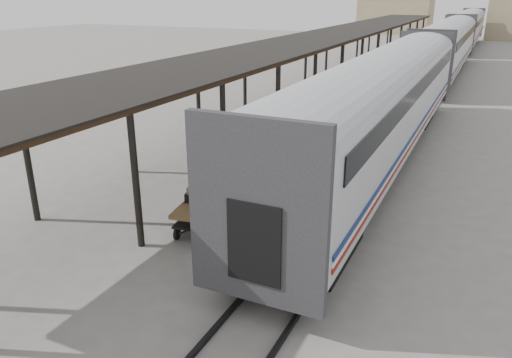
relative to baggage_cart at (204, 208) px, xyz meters
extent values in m
plane|color=slate|center=(0.29, 0.21, -0.65)|extent=(160.00, 160.00, 0.00)
cube|color=silver|center=(3.49, 8.21, 1.95)|extent=(3.00, 24.00, 2.90)
cube|color=#28282B|center=(3.49, -3.69, 1.95)|extent=(3.04, 0.22, 3.50)
cube|color=black|center=(1.97, 8.21, 2.85)|extent=(0.04, 22.08, 0.65)
cube|color=black|center=(3.49, 8.21, 0.25)|extent=(2.55, 23.04, 0.50)
cube|color=silver|center=(3.49, 34.21, 1.95)|extent=(3.00, 24.00, 2.90)
cube|color=#28282B|center=(3.49, 22.31, 1.95)|extent=(3.04, 0.22, 3.50)
cube|color=black|center=(1.97, 34.21, 2.85)|extent=(0.04, 22.08, 0.65)
cube|color=black|center=(3.49, 34.21, 0.25)|extent=(2.55, 23.04, 0.50)
cube|color=silver|center=(3.49, 60.21, 1.95)|extent=(3.00, 24.00, 2.90)
cube|color=#28282B|center=(3.49, 48.31, 1.95)|extent=(3.04, 0.22, 3.50)
cube|color=black|center=(1.97, 60.21, 2.85)|extent=(0.04, 22.08, 0.65)
cube|color=black|center=(3.49, 60.21, 0.25)|extent=(2.55, 23.04, 0.50)
cube|color=black|center=(2.24, -0.29, 1.50)|extent=(0.50, 1.70, 2.00)
imported|color=silver|center=(2.24, -0.29, 1.36)|extent=(0.72, 0.89, 1.72)
cube|color=olive|center=(1.84, -0.44, 0.75)|extent=(0.57, 0.25, 0.42)
cube|color=#422B19|center=(-3.11, 24.21, 3.35)|extent=(4.60, 64.00, 0.18)
cube|color=black|center=(-3.11, 24.21, 3.47)|extent=(4.90, 64.30, 0.06)
cylinder|color=black|center=(-5.16, 24.21, 1.35)|extent=(0.20, 0.20, 4.00)
cylinder|color=black|center=(-5.16, 55.21, 1.35)|extent=(0.20, 0.20, 4.00)
cylinder|color=black|center=(-1.06, 24.21, 1.35)|extent=(0.20, 0.20, 4.00)
cylinder|color=black|center=(-1.06, 55.21, 1.35)|extent=(0.20, 0.20, 4.00)
cube|color=black|center=(2.77, 34.21, -0.59)|extent=(0.10, 150.00, 0.12)
cube|color=black|center=(4.21, 34.21, -0.59)|extent=(0.10, 150.00, 0.12)
cube|color=tan|center=(-9.71, 82.21, 2.35)|extent=(12.00, 8.00, 6.00)
cube|color=brown|center=(0.00, 0.00, 0.15)|extent=(1.62, 2.57, 0.12)
cube|color=black|center=(0.00, 0.00, -0.20)|extent=(1.50, 2.45, 0.06)
cylinder|color=black|center=(-0.34, -1.02, -0.45)|extent=(0.14, 0.41, 0.40)
cylinder|color=black|center=(0.64, -0.86, -0.45)|extent=(0.14, 0.41, 0.40)
cylinder|color=black|center=(-0.64, 0.86, -0.45)|extent=(0.14, 0.41, 0.40)
cylinder|color=black|center=(0.34, 1.02, -0.45)|extent=(0.14, 0.41, 0.40)
cube|color=#353537|center=(-0.31, 0.47, 0.33)|extent=(0.76, 0.61, 0.23)
cube|color=olive|center=(0.22, 0.78, 0.32)|extent=(0.64, 0.49, 0.21)
cube|color=black|center=(-0.26, 0.00, 0.34)|extent=(0.76, 0.63, 0.26)
cube|color=#495432|center=(0.20, 0.17, 0.31)|extent=(0.58, 0.43, 0.20)
cube|color=brown|center=(-0.33, 0.49, 0.52)|extent=(0.56, 0.45, 0.18)
cube|color=olive|center=(-0.28, 0.00, 0.55)|extent=(0.60, 0.52, 0.20)
cube|color=#353537|center=(-0.25, 0.48, 0.70)|extent=(0.48, 0.42, 0.14)
cube|color=maroon|center=(-3.05, 14.54, -0.03)|extent=(1.39, 1.88, 1.01)
cube|color=maroon|center=(-2.94, 14.98, 0.65)|extent=(1.09, 0.89, 0.39)
cylinder|color=black|center=(-3.64, 14.05, -0.45)|extent=(0.23, 0.43, 0.41)
cylinder|color=black|center=(-2.76, 13.83, -0.45)|extent=(0.23, 0.43, 0.41)
cylinder|color=black|center=(-3.34, 15.25, -0.45)|extent=(0.23, 0.43, 0.41)
cylinder|color=black|center=(-2.47, 15.03, -0.45)|extent=(0.23, 0.43, 0.41)
imported|color=navy|center=(0.25, -0.65, 1.01)|extent=(0.53, 0.67, 1.60)
imported|color=black|center=(-2.53, 16.90, 0.24)|extent=(1.05, 0.47, 1.77)
camera|label=1|loc=(7.35, -11.93, 6.18)|focal=35.00mm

